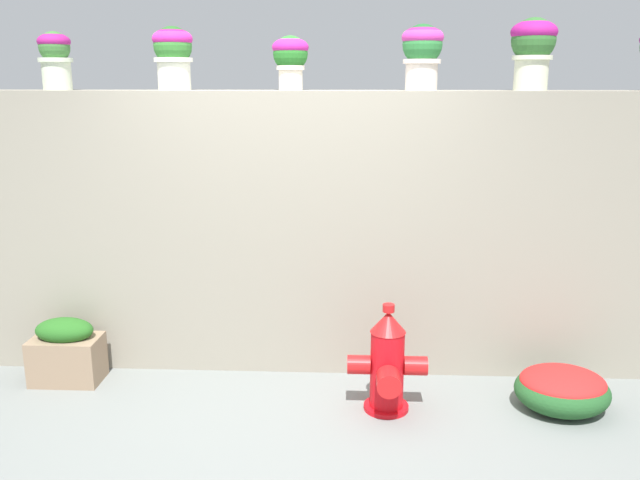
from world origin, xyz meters
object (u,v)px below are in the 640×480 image
at_px(potted_plant_3, 290,56).
at_px(planter_box, 66,351).
at_px(potted_plant_2, 173,52).
at_px(potted_plant_5, 533,46).
at_px(flower_bush_left, 562,388).
at_px(fire_hydrant, 387,365).
at_px(potted_plant_4, 422,50).
at_px(potted_plant_1, 55,56).

height_order(potted_plant_3, planter_box, potted_plant_3).
xyz_separation_m(potted_plant_2, planter_box, (-0.78, -0.46, -2.13)).
bearing_deg(potted_plant_5, flower_bush_left, -75.18).
distance_m(potted_plant_2, flower_bush_left, 3.58).
relative_size(fire_hydrant, flower_bush_left, 1.19).
height_order(potted_plant_2, planter_box, potted_plant_2).
distance_m(potted_plant_2, potted_plant_3, 0.85).
bearing_deg(potted_plant_2, potted_plant_3, -0.61).
relative_size(potted_plant_2, flower_bush_left, 0.71).
height_order(potted_plant_3, fire_hydrant, potted_plant_3).
bearing_deg(flower_bush_left, fire_hydrant, -176.53).
relative_size(potted_plant_3, flower_bush_left, 0.60).
height_order(fire_hydrant, flower_bush_left, fire_hydrant).
bearing_deg(potted_plant_4, potted_plant_1, -179.28).
bearing_deg(potted_plant_2, planter_box, -149.74).
bearing_deg(potted_plant_5, potted_plant_2, 179.40).
distance_m(potted_plant_4, planter_box, 3.36).
distance_m(potted_plant_5, flower_bush_left, 2.36).
bearing_deg(flower_bush_left, planter_box, 175.74).
bearing_deg(potted_plant_3, flower_bush_left, -20.70).
distance_m(potted_plant_3, potted_plant_4, 0.93).
distance_m(potted_plant_4, fire_hydrant, 2.19).
bearing_deg(potted_plant_1, potted_plant_4, 0.72).
xyz_separation_m(potted_plant_3, flower_bush_left, (1.88, -0.71, -2.18)).
distance_m(flower_bush_left, planter_box, 3.52).
relative_size(potted_plant_2, planter_box, 0.90).
xyz_separation_m(potted_plant_3, potted_plant_4, (0.93, -0.02, 0.04)).
relative_size(potted_plant_5, planter_box, 0.99).
distance_m(potted_plant_3, planter_box, 2.69).
xyz_separation_m(potted_plant_2, potted_plant_4, (1.78, -0.03, 0.01)).
distance_m(potted_plant_1, fire_hydrant, 3.20).
bearing_deg(fire_hydrant, flower_bush_left, 3.47).
bearing_deg(potted_plant_3, potted_plant_2, 179.39).
xyz_separation_m(potted_plant_3, fire_hydrant, (0.70, -0.78, -2.00)).
distance_m(potted_plant_1, potted_plant_5, 3.38).
distance_m(potted_plant_1, potted_plant_3, 1.69).
relative_size(potted_plant_5, flower_bush_left, 0.78).
distance_m(potted_plant_3, potted_plant_5, 1.70).
xyz_separation_m(potted_plant_2, flower_bush_left, (2.72, -0.72, -2.21)).
bearing_deg(planter_box, potted_plant_3, 15.38).
bearing_deg(potted_plant_4, potted_plant_3, 178.85).
bearing_deg(potted_plant_5, potted_plant_4, -179.92).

